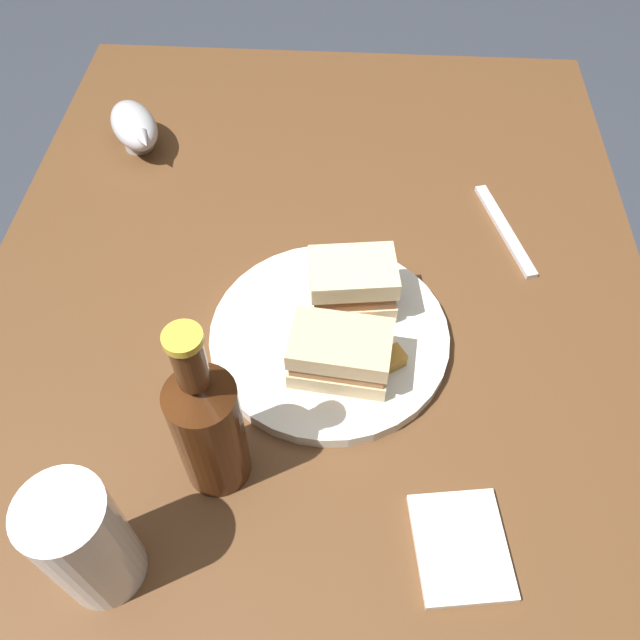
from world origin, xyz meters
TOP-DOWN VIEW (x-y plane):
  - ground_plane at (0.00, 0.00)m, footprint 6.00×6.00m
  - dining_table at (0.00, 0.00)m, footprint 1.26×0.87m
  - plate at (0.02, 0.02)m, footprint 0.29×0.29m
  - sandwich_half_left at (0.07, 0.04)m, footprint 0.08×0.12m
  - sandwich_half_right at (-0.03, 0.05)m, footprint 0.08×0.11m
  - potato_wedge_front at (0.01, 0.06)m, footprint 0.04×0.04m
  - potato_wedge_middle at (0.02, 0.06)m, footprint 0.03×0.05m
  - potato_wedge_back at (0.06, 0.09)m, footprint 0.05×0.06m
  - potato_wedge_left_edge at (0.05, 0.04)m, footprint 0.04×0.04m
  - pint_glass at (0.30, -0.18)m, footprint 0.08×0.08m
  - gravy_boat at (-0.34, -0.29)m, footprint 0.13×0.12m
  - cider_bottle at (0.19, -0.09)m, footprint 0.07×0.07m
  - napkin at (0.26, 0.17)m, footprint 0.12×0.10m
  - fork at (-0.19, 0.26)m, footprint 0.18×0.07m

SIDE VIEW (x-z plane):
  - ground_plane at x=0.00m, z-range 0.00..0.00m
  - dining_table at x=0.00m, z-range 0.00..0.73m
  - fork at x=-0.19m, z-range 0.73..0.74m
  - napkin at x=0.26m, z-range 0.73..0.74m
  - plate at x=0.02m, z-range 0.73..0.75m
  - potato_wedge_front at x=0.01m, z-range 0.75..0.77m
  - potato_wedge_middle at x=0.02m, z-range 0.75..0.77m
  - potato_wedge_back at x=0.06m, z-range 0.75..0.77m
  - potato_wedge_left_edge at x=0.05m, z-range 0.75..0.77m
  - gravy_boat at x=-0.34m, z-range 0.74..0.80m
  - sandwich_half_left at x=0.07m, z-range 0.75..0.81m
  - sandwich_half_right at x=-0.03m, z-range 0.75..0.82m
  - pint_glass at x=0.30m, z-range 0.72..0.88m
  - cider_bottle at x=0.19m, z-range 0.71..0.95m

